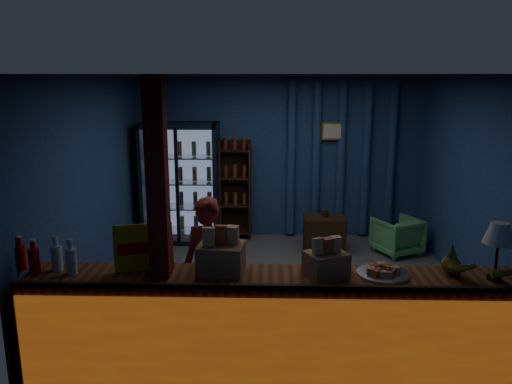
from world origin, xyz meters
TOP-DOWN VIEW (x-y plane):
  - ground at (0.00, 0.00)m, footprint 4.60×4.60m
  - room_walls at (0.00, 0.00)m, footprint 4.60×4.60m
  - counter at (0.00, -1.91)m, footprint 4.40×0.57m
  - support_post at (-1.05, -1.90)m, footprint 0.16×0.16m
  - beverage_cooler at (-1.55, 1.92)m, footprint 1.20×0.62m
  - bottle_shelf at (-0.70, 2.06)m, footprint 0.50×0.28m
  - curtain_folds at (1.00, 2.14)m, footprint 1.74×0.14m
  - framed_picture at (0.85, 2.10)m, footprint 0.36×0.04m
  - shopkeeper at (-0.73, -1.29)m, footprint 0.61×0.49m
  - green_chair at (1.76, 1.33)m, footprint 0.79×0.80m
  - side_table at (0.68, 1.36)m, footprint 0.61×0.45m
  - yellow_sign at (-1.23, -1.77)m, footprint 0.51×0.24m
  - soda_bottles at (-2.05, -1.86)m, footprint 0.57×0.17m
  - snack_box_left at (-0.55, -1.82)m, footprint 0.41×0.35m
  - snack_box_centre at (0.33, -1.89)m, footprint 0.40×0.38m
  - pastry_tray at (0.82, -1.85)m, footprint 0.44×0.44m
  - banana_bunches at (1.56, -1.95)m, footprint 0.54×0.31m
  - table_lamp at (1.71, -1.93)m, footprint 0.25×0.25m
  - pineapple at (1.38, -1.83)m, footprint 0.16×0.16m

SIDE VIEW (x-z plane):
  - ground at x=0.00m, z-range 0.00..0.00m
  - green_chair at x=1.76m, z-range 0.00..0.55m
  - side_table at x=0.68m, z-range -0.05..0.61m
  - counter at x=0.00m, z-range -0.02..0.97m
  - shopkeeper at x=-0.73m, z-range 0.00..1.47m
  - bottle_shelf at x=-0.70m, z-range -0.01..1.59m
  - beverage_cooler at x=-1.55m, z-range -0.02..1.88m
  - pastry_tray at x=0.82m, z-range 0.94..1.01m
  - banana_bunches at x=1.56m, z-range 0.95..1.13m
  - pineapple at x=1.38m, z-range 0.93..1.20m
  - snack_box_centre at x=0.33m, z-range 0.90..1.24m
  - soda_bottles at x=-2.05m, z-range 0.92..1.23m
  - snack_box_left at x=-0.55m, z-range 0.89..1.29m
  - yellow_sign at x=-1.23m, z-range 0.95..1.35m
  - support_post at x=-1.05m, z-range 0.00..2.60m
  - curtain_folds at x=1.00m, z-range 0.05..2.55m
  - table_lamp at x=1.71m, z-range 1.09..1.58m
  - room_walls at x=0.00m, z-range -0.73..3.87m
  - framed_picture at x=0.85m, z-range 1.61..1.89m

